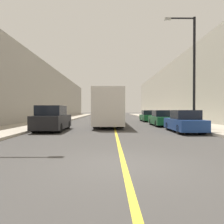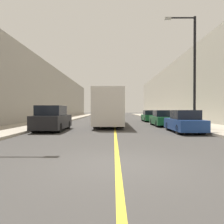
{
  "view_description": "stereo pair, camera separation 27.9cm",
  "coord_description": "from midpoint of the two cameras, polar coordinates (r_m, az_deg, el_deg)",
  "views": [
    {
      "loc": [
        -0.4,
        -6.28,
        1.6
      ],
      "look_at": [
        -0.24,
        11.21,
        1.39
      ],
      "focal_mm": 35.0,
      "sensor_mm": 36.0,
      "label": 1
    },
    {
      "loc": [
        -0.12,
        -6.28,
        1.6
      ],
      "look_at": [
        -0.24,
        11.21,
        1.39
      ],
      "focal_mm": 35.0,
      "sensor_mm": 36.0,
      "label": 2
    }
  ],
  "objects": [
    {
      "name": "car_right_far",
      "position": [
        29.1,
        10.16,
        -1.15
      ],
      "size": [
        1.84,
        4.32,
        1.49
      ],
      "color": "#145128",
      "rests_on": "ground"
    },
    {
      "name": "road_center_line",
      "position": [
        36.32,
        0.8,
        -1.83
      ],
      "size": [
        0.16,
        72.0,
        0.01
      ],
      "primitive_type": "cube",
      "color": "gold",
      "rests_on": "ground"
    },
    {
      "name": "street_lamp_right",
      "position": [
        18.6,
        20.66,
        11.29
      ],
      "size": [
        2.46,
        0.24,
        8.7
      ],
      "color": "black",
      "rests_on": "sidewalk_right"
    },
    {
      "name": "sidewalk_left",
      "position": [
        37.11,
        -11.54,
        -1.67
      ],
      "size": [
        3.97,
        72.0,
        0.16
      ],
      "primitive_type": "cube",
      "color": "#A89E8C",
      "rests_on": "ground"
    },
    {
      "name": "car_right_near",
      "position": [
        16.05,
        18.83,
        -2.58
      ],
      "size": [
        1.79,
        4.32,
        1.55
      ],
      "color": "navy",
      "rests_on": "ground"
    },
    {
      "name": "parked_suv_left",
      "position": [
        16.9,
        -14.9,
        -1.82
      ],
      "size": [
        1.99,
        4.66,
        1.88
      ],
      "color": "black",
      "rests_on": "ground"
    },
    {
      "name": "ground_plane",
      "position": [
        6.49,
        2.75,
        -13.62
      ],
      "size": [
        200.0,
        200.0,
        0.0
      ],
      "primitive_type": "plane",
      "color": "#3F3D3A"
    },
    {
      "name": "building_row_right",
      "position": [
        38.4,
        18.96,
        5.47
      ],
      "size": [
        4.0,
        72.0,
        9.65
      ],
      "primitive_type": "cube",
      "color": "#B7B2A3",
      "rests_on": "ground"
    },
    {
      "name": "car_right_mid",
      "position": [
        21.7,
        13.46,
        -1.74
      ],
      "size": [
        1.84,
        4.59,
        1.53
      ],
      "color": "#145128",
      "rests_on": "ground"
    },
    {
      "name": "building_row_left",
      "position": [
        38.2,
        -17.43,
        4.71
      ],
      "size": [
        4.0,
        72.0,
        8.6
      ],
      "primitive_type": "cube",
      "color": "gray",
      "rests_on": "ground"
    },
    {
      "name": "bus",
      "position": [
        22.17,
        -0.35,
        1.17
      ],
      "size": [
        2.58,
        11.61,
        3.35
      ],
      "color": "silver",
      "rests_on": "ground"
    },
    {
      "name": "sidewalk_right",
      "position": [
        37.22,
        13.1,
        -1.67
      ],
      "size": [
        3.97,
        72.0,
        0.16
      ],
      "primitive_type": "cube",
      "color": "#A89E8C",
      "rests_on": "ground"
    }
  ]
}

